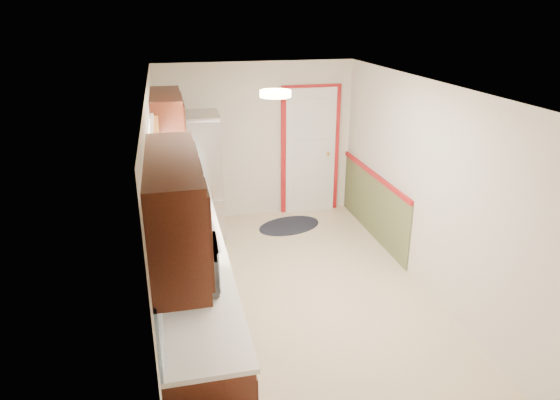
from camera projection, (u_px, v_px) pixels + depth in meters
room_shell at (299, 198)px, 5.40m from camera, size 3.20×5.20×2.52m
kitchen_run at (187, 254)px, 5.02m from camera, size 0.63×4.00×2.20m
back_wall_trim at (323, 162)px, 7.73m from camera, size 1.12×2.30×2.08m
ceiling_fixture at (275, 94)px, 4.74m from camera, size 0.30×0.30×0.06m
microwave at (194, 261)px, 4.17m from camera, size 0.35×0.61×0.40m
refrigerator at (194, 178)px, 6.94m from camera, size 0.77×0.76×1.81m
rug at (289, 226)px, 7.64m from camera, size 1.15×0.92×0.01m
cooktop at (185, 199)px, 6.05m from camera, size 0.52×0.63×0.02m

